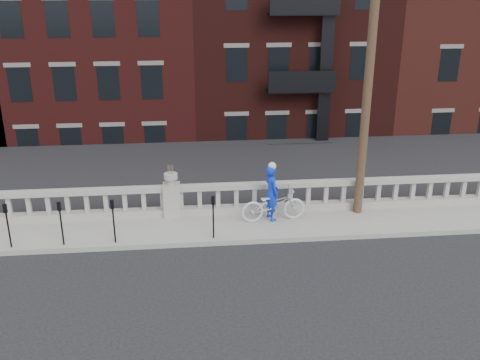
% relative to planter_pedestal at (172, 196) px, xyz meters
% --- Properties ---
extents(ground, '(120.00, 120.00, 0.00)m').
position_rel_planter_pedestal_xyz_m(ground, '(0.00, -3.95, -0.83)').
color(ground, black).
rests_on(ground, ground).
extents(sidewalk, '(32.00, 2.20, 0.15)m').
position_rel_planter_pedestal_xyz_m(sidewalk, '(0.00, -0.95, -0.76)').
color(sidewalk, gray).
rests_on(sidewalk, ground).
extents(balustrade, '(28.00, 0.34, 1.03)m').
position_rel_planter_pedestal_xyz_m(balustrade, '(0.00, 0.00, -0.19)').
color(balustrade, gray).
rests_on(balustrade, sidewalk).
extents(planter_pedestal, '(0.55, 0.55, 1.76)m').
position_rel_planter_pedestal_xyz_m(planter_pedestal, '(0.00, 0.00, 0.00)').
color(planter_pedestal, gray).
rests_on(planter_pedestal, sidewalk).
extents(lower_level, '(80.00, 44.00, 20.80)m').
position_rel_planter_pedestal_xyz_m(lower_level, '(0.56, 19.09, 1.80)').
color(lower_level, '#605E59').
rests_on(lower_level, ground).
extents(utility_pole, '(1.60, 0.28, 10.00)m').
position_rel_planter_pedestal_xyz_m(utility_pole, '(6.20, -0.35, 4.41)').
color(utility_pole, '#422D1E').
rests_on(utility_pole, sidewalk).
extents(parking_meter_a, '(0.10, 0.09, 1.36)m').
position_rel_planter_pedestal_xyz_m(parking_meter_a, '(-4.66, -1.80, 0.17)').
color(parking_meter_a, black).
rests_on(parking_meter_a, sidewalk).
extents(parking_meter_b, '(0.10, 0.09, 1.36)m').
position_rel_planter_pedestal_xyz_m(parking_meter_b, '(-3.16, -1.80, 0.17)').
color(parking_meter_b, black).
rests_on(parking_meter_b, sidewalk).
extents(parking_meter_c, '(0.10, 0.09, 1.36)m').
position_rel_planter_pedestal_xyz_m(parking_meter_c, '(-1.66, -1.80, 0.17)').
color(parking_meter_c, black).
rests_on(parking_meter_c, sidewalk).
extents(parking_meter_d, '(0.10, 0.09, 1.36)m').
position_rel_planter_pedestal_xyz_m(parking_meter_d, '(1.27, -1.80, 0.17)').
color(parking_meter_d, black).
rests_on(parking_meter_d, sidewalk).
extents(bicycle, '(2.15, 0.93, 1.10)m').
position_rel_planter_pedestal_xyz_m(bicycle, '(3.26, -0.71, -0.13)').
color(bicycle, silver).
rests_on(bicycle, sidewalk).
extents(cyclist, '(0.62, 0.77, 1.85)m').
position_rel_planter_pedestal_xyz_m(cyclist, '(3.21, -0.61, 0.24)').
color(cyclist, '#0E2ED5').
rests_on(cyclist, sidewalk).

